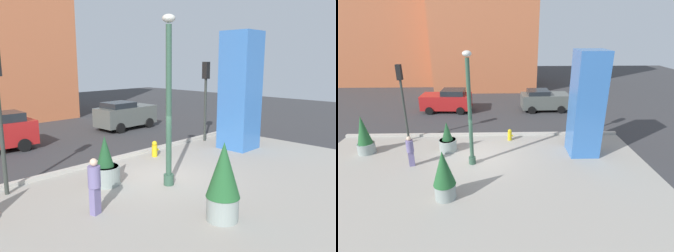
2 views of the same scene
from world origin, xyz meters
TOP-DOWN VIEW (x-y plane):
  - ground_plane at (0.00, 4.00)m, footprint 60.00×60.00m
  - plaza_pavement at (0.00, -2.00)m, footprint 18.00×10.00m
  - curb_strip at (0.00, 3.12)m, footprint 18.00×0.24m
  - lamp_post at (-0.34, -0.69)m, footprint 0.44×0.44m
  - art_pillar_blue at (5.86, 0.45)m, footprint 1.58×1.58m
  - potted_plant_near_left at (-1.90, 0.92)m, footprint 1.01×1.01m
  - potted_plant_mid_plaza at (-1.21, -3.63)m, footprint 0.95×0.95m
  - fire_hydrant at (1.78, 2.30)m, footprint 0.36×0.26m
  - traffic_light_corner at (5.90, 2.64)m, footprint 0.28×0.42m
  - car_intersection at (4.96, 8.50)m, footprint 4.02×2.12m
  - pedestrian_on_sidewalk at (-3.48, -0.82)m, footprint 0.45×0.45m

SIDE VIEW (x-z plane):
  - ground_plane at x=0.00m, z-range 0.00..0.00m
  - plaza_pavement at x=0.00m, z-range -0.01..0.01m
  - curb_strip at x=0.00m, z-range 0.00..0.16m
  - fire_hydrant at x=1.78m, z-range -0.01..0.74m
  - potted_plant_near_left at x=-1.90m, z-range -0.22..1.58m
  - car_intersection at x=4.96m, z-range 0.02..1.81m
  - pedestrian_on_sidewalk at x=-3.48m, z-range 0.09..1.77m
  - potted_plant_mid_plaza at x=-1.21m, z-range 0.02..2.25m
  - lamp_post at x=-0.34m, z-range -0.08..5.78m
  - art_pillar_blue at x=5.86m, z-range 0.00..5.78m
  - traffic_light_corner at x=5.90m, z-range 0.78..5.10m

